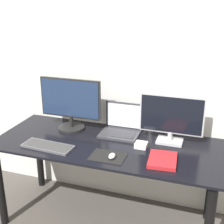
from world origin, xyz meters
TOP-DOWN VIEW (x-y plane):
  - wall_back at (0.00, 0.78)m, footprint 7.00×0.05m
  - desk at (0.00, 0.36)m, footprint 1.73×0.72m
  - monitor_left at (-0.37, 0.53)m, footprint 0.53×0.22m
  - monitor_right at (0.46, 0.53)m, footprint 0.48×0.14m
  - laptop at (0.05, 0.57)m, footprint 0.31×0.24m
  - keyboard at (-0.39, 0.15)m, footprint 0.40×0.17m
  - mousepad at (0.08, 0.15)m, footprint 0.25×0.18m
  - mouse at (0.12, 0.14)m, footprint 0.04×0.07m
  - book at (0.46, 0.21)m, footprint 0.21×0.25m
  - power_brick at (0.27, 0.37)m, footprint 0.09×0.09m

SIDE VIEW (x-z plane):
  - desk at x=0.00m, z-range 0.23..0.96m
  - mousepad at x=0.08m, z-range 0.73..0.73m
  - keyboard at x=-0.39m, z-range 0.73..0.75m
  - book at x=0.46m, z-range 0.73..0.75m
  - power_brick at x=0.27m, z-range 0.73..0.76m
  - mouse at x=0.12m, z-range 0.73..0.77m
  - laptop at x=0.05m, z-range 0.67..0.91m
  - monitor_right at x=0.46m, z-range 0.74..1.12m
  - monitor_left at x=-0.37m, z-range 0.74..1.17m
  - wall_back at x=0.00m, z-range 0.00..2.50m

